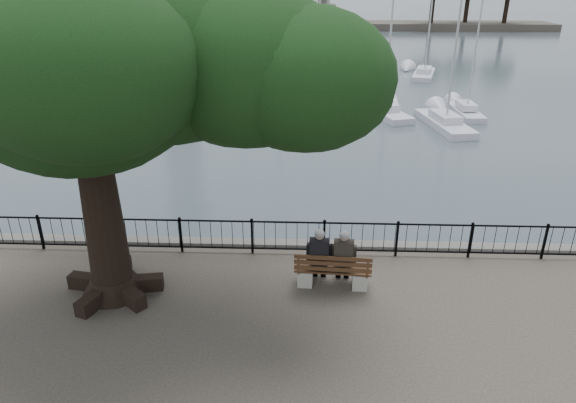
{
  "coord_description": "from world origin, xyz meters",
  "views": [
    {
      "loc": [
        0.51,
        -10.09,
        7.17
      ],
      "look_at": [
        0.0,
        2.5,
        1.6
      ],
      "focal_mm": 32.0,
      "sensor_mm": 36.0,
      "label": 1
    }
  ],
  "objects_px": {
    "bench": "(333,274)",
    "person_right": "(343,259)",
    "lion_monument": "(323,34)",
    "person_left": "(319,258)",
    "tree": "(118,55)"
  },
  "relations": [
    {
      "from": "lion_monument",
      "to": "bench",
      "type": "bearing_deg",
      "value": -90.96
    },
    {
      "from": "tree",
      "to": "person_left",
      "type": "bearing_deg",
      "value": 6.53
    },
    {
      "from": "bench",
      "to": "person_right",
      "type": "relative_size",
      "value": 1.22
    },
    {
      "from": "bench",
      "to": "tree",
      "type": "height_order",
      "value": "tree"
    },
    {
      "from": "bench",
      "to": "person_right",
      "type": "height_order",
      "value": "person_right"
    },
    {
      "from": "person_right",
      "to": "tree",
      "type": "bearing_deg",
      "value": -174.75
    },
    {
      "from": "bench",
      "to": "lion_monument",
      "type": "xyz_separation_m",
      "value": [
        0.82,
        49.03,
        0.82
      ]
    },
    {
      "from": "person_right",
      "to": "tree",
      "type": "relative_size",
      "value": 0.15
    },
    {
      "from": "person_right",
      "to": "person_left",
      "type": "bearing_deg",
      "value": 176.04
    },
    {
      "from": "tree",
      "to": "lion_monument",
      "type": "distance_m",
      "value": 49.88
    },
    {
      "from": "tree",
      "to": "person_right",
      "type": "bearing_deg",
      "value": 5.25
    },
    {
      "from": "bench",
      "to": "tree",
      "type": "xyz_separation_m",
      "value": [
        -4.57,
        -0.35,
        5.33
      ]
    },
    {
      "from": "person_right",
      "to": "tree",
      "type": "xyz_separation_m",
      "value": [
        -4.82,
        -0.44,
        4.95
      ]
    },
    {
      "from": "person_right",
      "to": "lion_monument",
      "type": "xyz_separation_m",
      "value": [
        0.57,
        48.94,
        0.44
      ]
    },
    {
      "from": "person_left",
      "to": "tree",
      "type": "xyz_separation_m",
      "value": [
        -4.23,
        -0.48,
        4.95
      ]
    }
  ]
}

